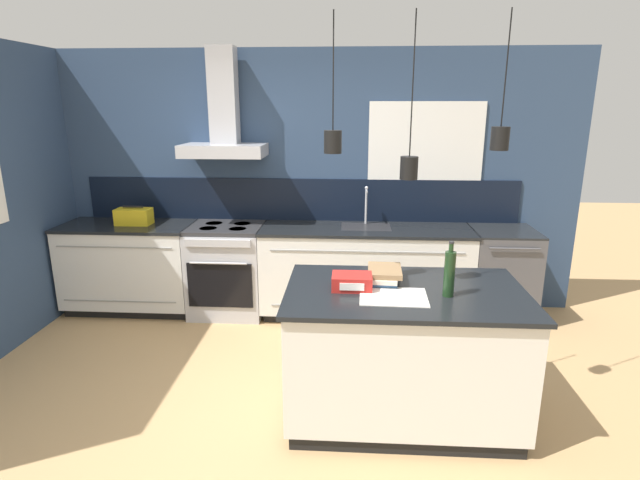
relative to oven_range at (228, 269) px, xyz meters
The scene contains 12 objects.
ground_plane 1.89m from the oven_range, 67.11° to the right, with size 16.00×16.00×0.00m, color tan.
wall_back 1.17m from the oven_range, 24.72° to the left, with size 5.60×2.04×2.60m.
counter_run_left 1.01m from the oven_range, behind, with size 1.30×0.64×0.91m.
counter_run_sink 1.39m from the oven_range, ahead, with size 2.06×0.64×1.29m.
oven_range is the anchor object (origin of this frame).
dishwasher 2.71m from the oven_range, ahead, with size 0.60×0.65×0.91m.
kitchen_island 2.30m from the oven_range, 46.03° to the right, with size 1.55×0.96×0.91m.
bottle_on_island 2.62m from the oven_range, 43.34° to the right, with size 0.07×0.07×0.35m.
book_stack 2.17m from the oven_range, 46.06° to the right, with size 0.23×0.32×0.09m.
red_supply_box 2.14m from the oven_range, 52.96° to the right, with size 0.26×0.20×0.09m.
paper_pile 2.39m from the oven_range, 49.87° to the right, with size 0.43×0.33×0.01m.
yellow_toolbox 1.07m from the oven_range, behind, with size 0.34×0.18×0.19m.
Camera 1 is at (0.53, -3.03, 2.07)m, focal length 28.00 mm.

